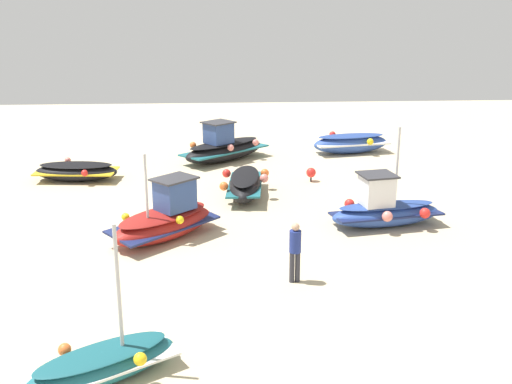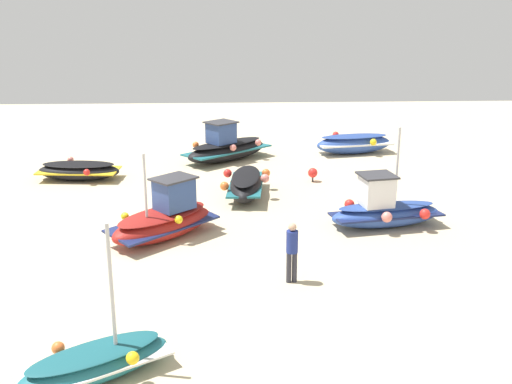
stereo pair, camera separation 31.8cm
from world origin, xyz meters
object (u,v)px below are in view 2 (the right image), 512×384
Objects in this scene: fishing_boat_7 at (165,219)px; fishing_boat_3 at (246,184)px; mooring_buoy_1 at (313,173)px; fishing_boat_0 at (96,362)px; fishing_boat_2 at (226,148)px; fishing_boat_1 at (79,170)px; fishing_boat_5 at (354,143)px; person_walking at (292,248)px; fishing_boat_4 at (384,210)px.

fishing_boat_3 is at bearing 13.55° from fishing_boat_7.
fishing_boat_3 is 6.35× the size of mooring_buoy_1.
fishing_boat_0 is 18.07m from fishing_boat_2.
fishing_boat_5 is at bearing 23.39° from fishing_boat_1.
person_walking is (-3.54, -3.74, 0.35)m from fishing_boat_7.
fishing_boat_0 is 5.50× the size of mooring_buoy_1.
fishing_boat_4 reaches higher than fishing_boat_3.
fishing_boat_1 is 0.88× the size of fishing_boat_5.
fishing_boat_4 is 5.52m from person_walking.
mooring_buoy_1 is (14.04, -6.29, 0.02)m from fishing_boat_0.
fishing_boat_1 is at bearing 74.25° from fishing_boat_3.
person_walking is at bearing -87.04° from fishing_boat_7.
fishing_boat_4 is 7.34m from fishing_boat_7.
fishing_boat_1 is 0.96× the size of fishing_boat_3.
person_walking reaches higher than fishing_boat_5.
fishing_boat_7 is (-11.25, 8.41, 0.10)m from fishing_boat_5.
person_walking is at bearing -167.15° from fishing_boat_0.
fishing_boat_5 is at bearing -28.82° from mooring_buoy_1.
person_walking reaches higher than fishing_boat_3.
fishing_boat_2 is 1.20× the size of fishing_boat_7.
person_walking is at bearing -47.48° from fishing_boat_1.
fishing_boat_1 is 6.11× the size of mooring_buoy_1.
fishing_boat_7 is 8.40m from mooring_buoy_1.
fishing_boat_0 reaches higher than fishing_boat_7.
fishing_boat_2 is at bearing -70.83° from fishing_boat_4.
fishing_boat_7 is 5.16m from person_walking.
fishing_boat_7 reaches higher than person_walking.
fishing_boat_0 reaches higher than fishing_boat_1.
fishing_boat_7 is (-0.65, 7.31, 0.03)m from fishing_boat_4.
person_walking is at bearing -167.28° from fishing_boat_3.
fishing_boat_7 is at bearing -143.41° from person_walking.
person_walking is (-13.60, -1.75, 0.35)m from fishing_boat_2.
person_walking is at bearing -118.20° from fishing_boat_5.
fishing_boat_7 reaches higher than fishing_boat_1.
fishing_boat_4 is (-3.61, -4.56, 0.09)m from fishing_boat_3.
fishing_boat_0 is 0.87× the size of fishing_boat_7.
fishing_boat_2 reaches higher than mooring_buoy_1.
mooring_buoy_1 is at bearing 0.48° from fishing_boat_1.
fishing_boat_2 is 1.10× the size of fishing_boat_5.
fishing_boat_1 is at bearing -38.95° from fishing_boat_4.
fishing_boat_4 is 5.82m from mooring_buoy_1.
fishing_boat_7 is at bearing 152.64° from fishing_boat_3.
fishing_boat_3 is 0.92× the size of fishing_boat_5.
fishing_boat_0 reaches higher than person_walking.
fishing_boat_7 is at bearing 137.78° from mooring_buoy_1.
fishing_boat_4 is at bearing -106.61° from fishing_boat_5.
fishing_boat_5 is 14.05m from fishing_boat_7.
fishing_boat_4 is at bearing -23.59° from fishing_boat_1.
person_walking is 9.96m from mooring_buoy_1.
fishing_boat_1 is (14.84, 3.71, 0.04)m from fishing_boat_0.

